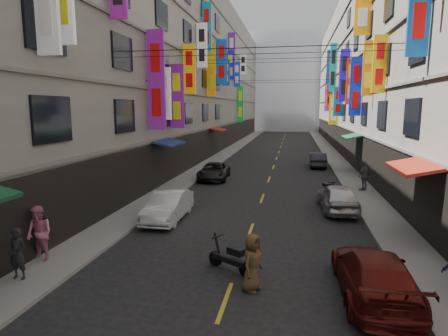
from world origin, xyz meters
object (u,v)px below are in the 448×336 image
at_px(pedestrian_crossing, 252,262).
at_px(car_left_far, 214,171).
at_px(pedestrian_lfar, 39,234).
at_px(pedestrian_rfar, 364,176).
at_px(car_right_mid, 338,197).
at_px(car_right_far, 318,160).
at_px(pedestrian_lnear, 18,254).
at_px(scooter_crossing, 231,258).
at_px(car_left_mid, 168,206).
at_px(car_right_near, 374,274).
at_px(scooter_far_right, 328,191).

bearing_deg(pedestrian_crossing, car_left_far, 35.42).
distance_m(pedestrian_lfar, pedestrian_rfar, 18.55).
height_order(car_left_far, car_right_mid, car_right_mid).
bearing_deg(pedestrian_lfar, car_right_far, 78.77).
bearing_deg(pedestrian_crossing, pedestrian_lnear, 116.18).
bearing_deg(pedestrian_lnear, scooter_crossing, 17.04).
bearing_deg(car_right_far, pedestrian_crossing, 82.61).
xyz_separation_m(car_left_far, pedestrian_crossing, (4.64, -16.49, 0.24)).
distance_m(pedestrian_lnear, pedestrian_crossing, 6.99).
distance_m(car_right_far, pedestrian_crossing, 24.11).
distance_m(car_left_mid, pedestrian_crossing, 7.73).
bearing_deg(car_right_near, car_left_mid, -37.75).
distance_m(car_left_mid, pedestrian_lnear, 7.34).
distance_m(car_right_near, car_right_mid, 9.00).
height_order(scooter_crossing, car_left_mid, car_left_mid).
xyz_separation_m(car_right_near, pedestrian_rfar, (2.12, 13.87, 0.37)).
distance_m(car_left_mid, car_right_near, 9.97).
relative_size(car_right_near, pedestrian_crossing, 2.73).
bearing_deg(car_left_mid, scooter_crossing, -53.48).
bearing_deg(pedestrian_lnear, pedestrian_lfar, 101.35).
height_order(scooter_far_right, pedestrian_lfar, pedestrian_lfar).
height_order(car_left_mid, car_left_far, car_left_mid).
relative_size(pedestrian_lnear, pedestrian_rfar, 0.85).
bearing_deg(scooter_crossing, car_right_far, 21.11).
relative_size(car_right_near, car_right_far, 1.17).
distance_m(car_left_far, pedestrian_crossing, 17.13).
bearing_deg(scooter_far_right, pedestrian_lfar, 30.39).
distance_m(car_left_far, pedestrian_lnear, 17.43).
bearing_deg(car_left_mid, pedestrian_lfar, -115.53).
bearing_deg(car_left_far, car_right_mid, -45.69).
xyz_separation_m(scooter_crossing, car_right_near, (4.16, -0.91, 0.23)).
relative_size(car_right_mid, car_right_far, 1.05).
bearing_deg(pedestrian_lnear, pedestrian_rfar, 49.90).
xyz_separation_m(car_right_mid, pedestrian_lfar, (-10.59, -8.65, 0.35)).
bearing_deg(car_right_near, pedestrian_lnear, 4.50).
relative_size(car_left_far, car_right_far, 1.11).
relative_size(scooter_crossing, car_right_mid, 0.38).
relative_size(car_left_far, pedestrian_lnear, 2.81).
distance_m(car_right_near, pedestrian_crossing, 3.37).
relative_size(car_right_mid, pedestrian_lfar, 2.22).
bearing_deg(pedestrian_crossing, pedestrian_lfar, 105.21).
bearing_deg(pedestrian_rfar, pedestrian_lfar, 4.34).
bearing_deg(car_left_far, car_right_near, -67.24).
xyz_separation_m(car_left_far, pedestrian_rfar, (10.12, -2.40, 0.43)).
xyz_separation_m(car_left_mid, car_right_near, (8.00, -5.96, -0.00)).
xyz_separation_m(scooter_crossing, scooter_far_right, (3.91, 10.82, 0.00)).
distance_m(scooter_far_right, pedestrian_crossing, 12.35).
bearing_deg(pedestrian_lfar, car_left_far, 93.71).
xyz_separation_m(car_right_mid, pedestrian_crossing, (-3.36, -9.21, 0.14)).
relative_size(car_left_far, car_right_mid, 1.05).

